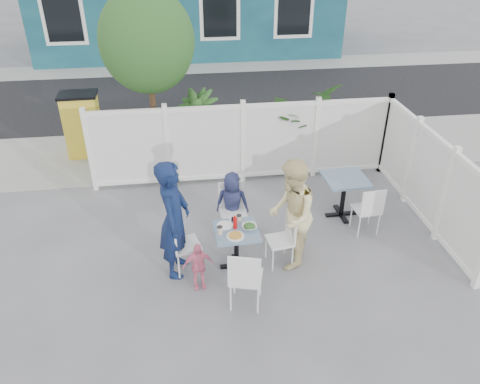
{
  "coord_description": "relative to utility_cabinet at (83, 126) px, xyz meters",
  "views": [
    {
      "loc": [
        -1.05,
        -5.81,
        4.66
      ],
      "look_at": [
        -0.26,
        0.12,
        1.08
      ],
      "focal_mm": 35.0,
      "sensor_mm": 36.0,
      "label": 1
    }
  ],
  "objects": [
    {
      "name": "chair_right",
      "position": [
        3.55,
        -4.26,
        -0.19
      ],
      "size": [
        0.42,
        0.43,
        0.85
      ],
      "rotation": [
        0.0,
        0.0,
        1.71
      ],
      "color": "white",
      "rests_on": "ground"
    },
    {
      "name": "chair_spare",
      "position": [
        5.08,
        -3.71,
        -0.17
      ],
      "size": [
        0.43,
        0.42,
        0.88
      ],
      "rotation": [
        0.0,
        0.0,
        0.08
      ],
      "color": "white",
      "rests_on": "ground"
    },
    {
      "name": "pepper_shaker",
      "position": [
        2.79,
        -4.04,
        0.03
      ],
      "size": [
        0.03,
        0.03,
        0.07
      ],
      "primitive_type": "cylinder",
      "color": "black",
      "rests_on": "main_table"
    },
    {
      "name": "coffee_cup_b",
      "position": [
        2.89,
        -4.07,
        0.05
      ],
      "size": [
        0.07,
        0.07,
        0.11
      ],
      "primitive_type": "cylinder",
      "color": "beige",
      "rests_on": "main_table"
    },
    {
      "name": "plate_main",
      "position": [
        2.78,
        -4.44,
        0.01
      ],
      "size": [
        0.26,
        0.26,
        0.02
      ],
      "primitive_type": "cylinder",
      "color": "white",
      "rests_on": "main_table"
    },
    {
      "name": "chair_back",
      "position": [
        2.86,
        -3.4,
        -0.14
      ],
      "size": [
        0.44,
        0.43,
        0.93
      ],
      "rotation": [
        0.0,
        0.0,
        3.19
      ],
      "color": "white",
      "rests_on": "ground"
    },
    {
      "name": "potted_shrub_a",
      "position": [
        2.43,
        -0.9,
        0.15
      ],
      "size": [
        1.3,
        1.3,
        1.65
      ],
      "primitive_type": "imported",
      "rotation": [
        0.0,
        0.0,
        5.63
      ],
      "color": "#27491E",
      "rests_on": "ground"
    },
    {
      "name": "spare_table",
      "position": [
        4.85,
        -3.12,
        -0.09
      ],
      "size": [
        0.75,
        0.75,
        0.76
      ],
      "rotation": [
        0.0,
        0.0,
        0.04
      ],
      "color": "#3C5776",
      "rests_on": "ground"
    },
    {
      "name": "plate_side",
      "position": [
        2.66,
        -4.15,
        0.01
      ],
      "size": [
        0.24,
        0.24,
        0.02
      ],
      "primitive_type": "cylinder",
      "color": "white",
      "rests_on": "main_table"
    },
    {
      "name": "near_sidewalk",
      "position": [
        3.18,
        -0.2,
        -0.68
      ],
      "size": [
        24.0,
        2.6,
        0.01
      ],
      "primitive_type": "cube",
      "color": "gray",
      "rests_on": "ground"
    },
    {
      "name": "salt_shaker",
      "position": [
        2.75,
        -4.06,
        0.03
      ],
      "size": [
        0.03,
        0.03,
        0.07
      ],
      "primitive_type": "cylinder",
      "color": "white",
      "rests_on": "main_table"
    },
    {
      "name": "fence_back",
      "position": [
        3.28,
        -1.6,
        0.1
      ],
      "size": [
        5.86,
        0.08,
        1.6
      ],
      "color": "white",
      "rests_on": "ground"
    },
    {
      "name": "ketchup_bottle",
      "position": [
        2.81,
        -4.23,
        0.09
      ],
      "size": [
        0.06,
        0.06,
        0.19
      ],
      "primitive_type": "cylinder",
      "color": "#BD0B0D",
      "rests_on": "main_table"
    },
    {
      "name": "toddler",
      "position": [
        2.22,
        -4.65,
        -0.3
      ],
      "size": [
        0.46,
        0.24,
        0.76
      ],
      "primitive_type": "imported",
      "rotation": [
        0.0,
        0.0,
        0.13
      ],
      "color": "pink",
      "rests_on": "ground"
    },
    {
      "name": "woman",
      "position": [
        3.63,
        -4.26,
        0.18
      ],
      "size": [
        0.84,
        0.97,
        1.73
      ],
      "primitive_type": "imported",
      "rotation": [
        0.0,
        0.0,
        -1.81
      ],
      "color": "#DDBE4D",
      "rests_on": "ground"
    },
    {
      "name": "street",
      "position": [
        3.18,
        3.5,
        -0.68
      ],
      "size": [
        24.0,
        5.0,
        0.01
      ],
      "primitive_type": "cube",
      "color": "black",
      "rests_on": "ground"
    },
    {
      "name": "ground",
      "position": [
        3.18,
        -4.0,
        -0.68
      ],
      "size": [
        80.0,
        80.0,
        0.0
      ],
      "primitive_type": "plane",
      "color": "slate"
    },
    {
      "name": "fence_right",
      "position": [
        6.18,
        -3.4,
        0.1
      ],
      "size": [
        0.08,
        3.66,
        1.6
      ],
      "rotation": [
        0.0,
        0.0,
        1.57
      ],
      "color": "white",
      "rests_on": "ground"
    },
    {
      "name": "potted_shrub_b",
      "position": [
        4.47,
        -1.0,
        0.2
      ],
      "size": [
        2.08,
        2.03,
        1.76
      ],
      "primitive_type": "imported",
      "rotation": [
        0.0,
        0.0,
        0.59
      ],
      "color": "#27491E",
      "rests_on": "ground"
    },
    {
      "name": "salad_bowl",
      "position": [
        3.01,
        -4.26,
        0.02
      ],
      "size": [
        0.22,
        0.22,
        0.05
      ],
      "primitive_type": "imported",
      "color": "white",
      "rests_on": "main_table"
    },
    {
      "name": "man",
      "position": [
        1.93,
        -4.24,
        0.24
      ],
      "size": [
        0.57,
        0.75,
        1.84
      ],
      "primitive_type": "imported",
      "rotation": [
        0.0,
        0.0,
        1.36
      ],
      "color": "#0F1D44",
      "rests_on": "ground"
    },
    {
      "name": "main_table",
      "position": [
        2.82,
        -4.28,
        -0.16
      ],
      "size": [
        0.67,
        0.67,
        0.68
      ],
      "rotation": [
        0.0,
        0.0,
        0.05
      ],
      "color": "#3C5776",
      "rests_on": "ground"
    },
    {
      "name": "utility_cabinet",
      "position": [
        0.0,
        0.0,
        0.0
      ],
      "size": [
        0.75,
        0.54,
        1.36
      ],
      "primitive_type": "cube",
      "rotation": [
        0.0,
        0.0,
        0.02
      ],
      "color": "gold",
      "rests_on": "ground"
    },
    {
      "name": "tree",
      "position": [
        1.58,
        -0.7,
        1.91
      ],
      "size": [
        1.8,
        1.62,
        3.59
      ],
      "color": "#382316",
      "rests_on": "ground"
    },
    {
      "name": "coffee_cup_a",
      "position": [
        2.57,
        -4.34,
        0.05
      ],
      "size": [
        0.08,
        0.08,
        0.11
      ],
      "primitive_type": "cylinder",
      "color": "beige",
      "rests_on": "main_table"
    },
    {
      "name": "boy",
      "position": [
        2.87,
        -3.36,
        -0.12
      ],
      "size": [
        0.6,
        0.45,
        1.11
      ],
      "primitive_type": "imported",
      "rotation": [
        0.0,
        0.0,
        2.95
      ],
      "color": "#21264B",
      "rests_on": "ground"
    },
    {
      "name": "far_sidewalk",
      "position": [
        3.18,
        6.6,
        -0.68
      ],
      "size": [
        24.0,
        1.6,
        0.01
      ],
      "primitive_type": "cube",
      "color": "gray",
      "rests_on": "ground"
    },
    {
      "name": "chair_near",
      "position": [
        2.82,
        -5.15,
        -0.13
      ],
      "size": [
        0.52,
        0.51,
        0.95
      ],
      "rotation": [
        0.0,
        0.0,
        -0.26
      ],
      "color": "white",
      "rests_on": "ground"
    },
    {
      "name": "chair_left",
      "position": [
        1.99,
        -4.26,
        -0.14
      ],
      "size": [
        0.5,
        0.51,
        0.93
      ],
      "rotation": [
        0.0,
        0.0,
        -1.32
      ],
      "color": "white",
      "rests_on": "ground"
    }
  ]
}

